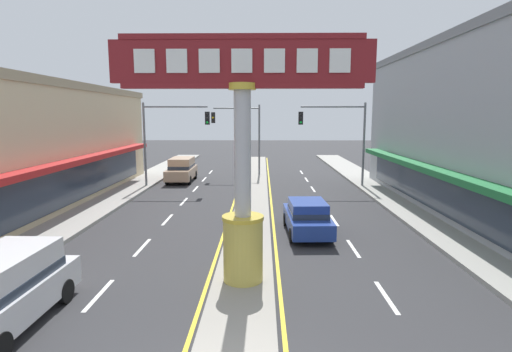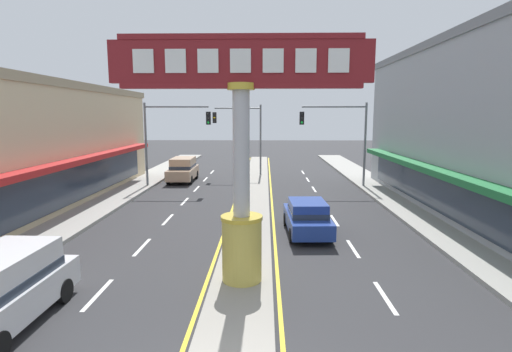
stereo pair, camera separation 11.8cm
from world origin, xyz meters
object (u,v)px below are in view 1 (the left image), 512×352
Objects in this scene: traffic_light_median_far at (242,128)px; suv_far_right_lane at (2,290)px; district_sign at (243,157)px; suv_near_right_lane at (182,169)px; traffic_light_right_side at (340,130)px; traffic_light_left_side at (168,130)px; sedan_near_left_lane at (307,217)px.

traffic_light_median_far is 26.39m from suv_far_right_lane.
suv_near_right_lane is (-5.92, 20.12, -3.06)m from district_sign.
district_sign is at bearing -109.67° from traffic_light_right_side.
suv_near_right_lane is at bearing 106.39° from district_sign.
traffic_light_right_side is 1.34× the size of suv_near_right_lane.
traffic_light_left_side reaches higher than suv_far_right_lane.
suv_near_right_lane is (-4.74, -2.94, -3.21)m from traffic_light_median_far.
traffic_light_median_far is (-7.38, 5.72, -0.05)m from traffic_light_right_side.
traffic_light_median_far is 1.42× the size of sedan_near_left_lane.
suv_far_right_lane is at bearing -135.88° from sedan_near_left_lane.
district_sign reaches higher than traffic_light_median_far.
district_sign is 1.68× the size of suv_near_right_lane.
sedan_near_left_lane is at bearing -106.93° from traffic_light_right_side.
traffic_light_left_side is at bearing -178.95° from traffic_light_right_side.
traffic_light_median_far is at bearing 102.25° from sedan_near_left_lane.
traffic_light_right_side reaches higher than suv_near_right_lane.
traffic_light_median_far is 1.34× the size of suv_far_right_lane.
traffic_light_left_side is at bearing 90.83° from suv_far_right_lane.
traffic_light_right_side is 1.42× the size of sedan_near_left_lane.
traffic_light_left_side is at bearing -95.41° from suv_near_right_lane.
suv_near_right_lane is 22.82m from suv_far_right_lane.
traffic_light_right_side is 12.78m from sedan_near_left_lane.
traffic_light_left_side reaches higher than sedan_near_left_lane.
traffic_light_median_far is at bearing 31.84° from suv_near_right_lane.
traffic_light_left_side is 1.34× the size of suv_far_right_lane.
traffic_light_right_side reaches higher than sedan_near_left_lane.
traffic_light_median_far is at bearing 142.24° from traffic_light_right_side.
traffic_light_left_side is 7.78m from traffic_light_median_far.
suv_far_right_lane is (0.29, -19.82, -3.26)m from traffic_light_left_side.
district_sign is 18.42m from traffic_light_right_side.
suv_far_right_lane is at bearing -89.17° from traffic_light_left_side.
traffic_light_median_far is 18.21m from sedan_near_left_lane.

